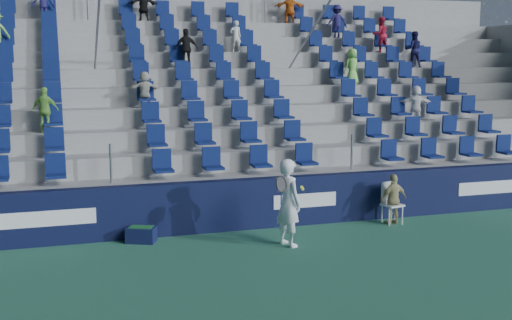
# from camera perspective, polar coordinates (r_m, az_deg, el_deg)

# --- Properties ---
(ground) EXTENTS (70.00, 70.00, 0.00)m
(ground) POSITION_cam_1_polar(r_m,az_deg,el_deg) (12.45, 3.01, -9.74)
(ground) COLOR #2C684D
(ground) RESTS_ON ground
(sponsor_wall) EXTENTS (24.00, 0.32, 1.20)m
(sponsor_wall) POSITION_cam_1_polar(r_m,az_deg,el_deg) (15.17, -1.11, -3.94)
(sponsor_wall) COLOR #0E1233
(sponsor_wall) RESTS_ON ground
(grandstand) EXTENTS (24.00, 8.17, 6.63)m
(grandstand) POSITION_cam_1_polar(r_m,az_deg,el_deg) (19.82, -5.26, 3.58)
(grandstand) COLOR #9A9A95
(grandstand) RESTS_ON ground
(tennis_player) EXTENTS (0.73, 0.80, 1.90)m
(tennis_player) POSITION_cam_1_polar(r_m,az_deg,el_deg) (13.78, 2.88, -3.79)
(tennis_player) COLOR white
(tennis_player) RESTS_ON ground
(line_judge_chair) EXTENTS (0.53, 0.54, 1.01)m
(line_judge_chair) POSITION_cam_1_polar(r_m,az_deg,el_deg) (16.11, 11.86, -3.46)
(line_judge_chair) COLOR white
(line_judge_chair) RESTS_ON ground
(line_judge) EXTENTS (0.75, 0.38, 1.24)m
(line_judge) POSITION_cam_1_polar(r_m,az_deg,el_deg) (15.97, 12.13, -3.42)
(line_judge) COLOR tan
(line_judge) RESTS_ON ground
(ball_bin) EXTENTS (0.73, 0.62, 0.35)m
(ball_bin) POSITION_cam_1_polar(r_m,az_deg,el_deg) (14.41, -10.15, -6.47)
(ball_bin) COLOR #10163B
(ball_bin) RESTS_ON ground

